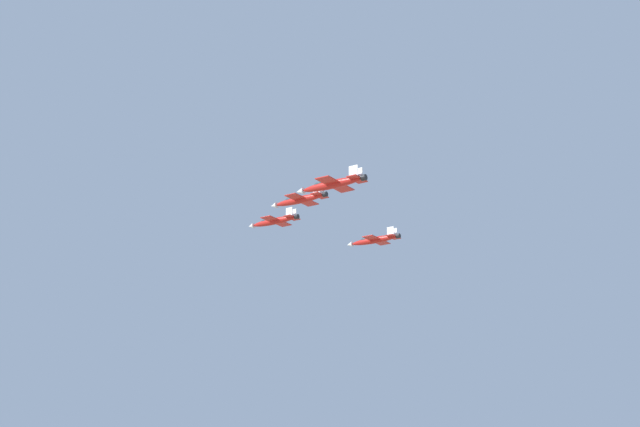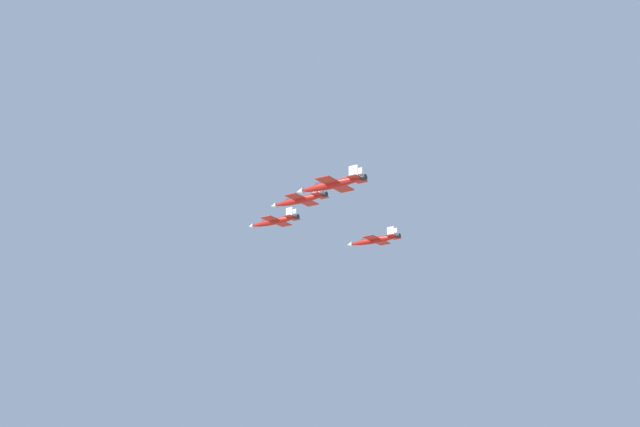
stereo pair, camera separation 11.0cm
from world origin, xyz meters
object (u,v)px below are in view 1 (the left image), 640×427
object	(u,v)px
jet_lead	(274,221)
jet_left_outer	(332,184)
jet_left_wingman	(300,200)
jet_right_wingman	(374,240)

from	to	relation	value
jet_lead	jet_left_outer	bearing A→B (deg)	139.64
jet_lead	jet_left_wingman	size ratio (longest dim) A/B	1.00
jet_lead	jet_right_wingman	distance (m)	23.79
jet_left_outer	jet_right_wingman	bearing A→B (deg)	-69.25
jet_lead	jet_right_wingman	world-z (taller)	jet_lead
jet_lead	jet_left_outer	size ratio (longest dim) A/B	0.97
jet_right_wingman	jet_lead	bearing A→B (deg)	40.31
jet_lead	jet_left_outer	distance (m)	47.50
jet_lead	jet_left_wingman	world-z (taller)	jet_lead
jet_right_wingman	jet_left_outer	bearing A→B (deg)	111.36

